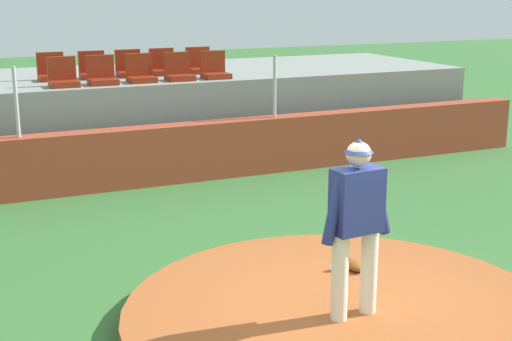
{
  "coord_description": "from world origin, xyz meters",
  "views": [
    {
      "loc": [
        -3.43,
        -5.61,
        3.26
      ],
      "look_at": [
        0.0,
        2.07,
        1.11
      ],
      "focal_mm": 50.92,
      "sensor_mm": 36.0,
      "label": 1
    }
  ],
  "objects": [
    {
      "name": "pitchers_mound",
      "position": [
        0.0,
        0.0,
        0.11
      ],
      "size": [
        4.3,
        4.3,
        0.21
      ],
      "primitive_type": "cylinder",
      "color": "#9F5126",
      "rests_on": "ground_plane"
    },
    {
      "name": "brick_barrier",
      "position": [
        0.0,
        5.9,
        0.49
      ],
      "size": [
        14.62,
        0.4,
        0.99
      ],
      "primitive_type": "cube",
      "color": "#9E3E27",
      "rests_on": "ground_plane"
    },
    {
      "name": "fielding_glove",
      "position": [
        0.63,
        0.79,
        0.27
      ],
      "size": [
        0.23,
        0.32,
        0.11
      ],
      "primitive_type": "ellipsoid",
      "rotation": [
        0.0,
        0.0,
        1.46
      ],
      "color": "brown",
      "rests_on": "pitchers_mound"
    },
    {
      "name": "bleacher_platform",
      "position": [
        0.0,
        8.47,
        0.79
      ],
      "size": [
        13.65,
        3.8,
        1.58
      ],
      "primitive_type": "cube",
      "color": "gray",
      "rests_on": "ground_plane"
    },
    {
      "name": "ground_plane",
      "position": [
        0.0,
        0.0,
        0.0
      ],
      "size": [
        60.0,
        60.0,
        0.0
      ],
      "primitive_type": "plane",
      "color": "#34662F"
    },
    {
      "name": "stadium_chair_0",
      "position": [
        -1.38,
        7.08,
        1.73
      ],
      "size": [
        0.48,
        0.44,
        0.5
      ],
      "rotation": [
        0.0,
        0.0,
        3.14
      ],
      "color": "maroon",
      "rests_on": "bleacher_platform"
    },
    {
      "name": "stadium_chair_6",
      "position": [
        -0.68,
        7.99,
        1.73
      ],
      "size": [
        0.48,
        0.44,
        0.5
      ],
      "rotation": [
        0.0,
        0.0,
        3.14
      ],
      "color": "maroon",
      "rests_on": "bleacher_platform"
    },
    {
      "name": "fence_post_right",
      "position": [
        2.07,
        5.9,
        1.53
      ],
      "size": [
        0.06,
        0.06,
        1.09
      ],
      "primitive_type": "cylinder",
      "color": "silver",
      "rests_on": "brick_barrier"
    },
    {
      "name": "stadium_chair_8",
      "position": [
        0.69,
        8.02,
        1.73
      ],
      "size": [
        0.48,
        0.44,
        0.5
      ],
      "rotation": [
        0.0,
        0.0,
        3.14
      ],
      "color": "maroon",
      "rests_on": "bleacher_platform"
    },
    {
      "name": "baseball",
      "position": [
        0.38,
        0.86,
        0.25
      ],
      "size": [
        0.07,
        0.07,
        0.07
      ],
      "primitive_type": "sphere",
      "color": "white",
      "rests_on": "pitchers_mound"
    },
    {
      "name": "stadium_chair_4",
      "position": [
        1.39,
        7.08,
        1.73
      ],
      "size": [
        0.48,
        0.44,
        0.5
      ],
      "rotation": [
        0.0,
        0.0,
        3.14
      ],
      "color": "maroon",
      "rests_on": "bleacher_platform"
    },
    {
      "name": "pitcher",
      "position": [
        0.01,
        -0.18,
        1.21
      ],
      "size": [
        0.78,
        0.29,
        1.72
      ],
      "rotation": [
        0.0,
        0.0,
        0.08
      ],
      "color": "white",
      "rests_on": "pitchers_mound"
    },
    {
      "name": "stadium_chair_5",
      "position": [
        -1.43,
        8.02,
        1.73
      ],
      "size": [
        0.48,
        0.44,
        0.5
      ],
      "rotation": [
        0.0,
        0.0,
        3.14
      ],
      "color": "maroon",
      "rests_on": "bleacher_platform"
    },
    {
      "name": "stadium_chair_3",
      "position": [
        0.7,
        7.09,
        1.73
      ],
      "size": [
        0.48,
        0.44,
        0.5
      ],
      "rotation": [
        0.0,
        0.0,
        3.14
      ],
      "color": "maroon",
      "rests_on": "bleacher_platform"
    },
    {
      "name": "stadium_chair_2",
      "position": [
        -0.01,
        7.12,
        1.73
      ],
      "size": [
        0.48,
        0.44,
        0.5
      ],
      "rotation": [
        0.0,
        0.0,
        3.14
      ],
      "color": "maroon",
      "rests_on": "bleacher_platform"
    },
    {
      "name": "fence_post_left",
      "position": [
        -2.3,
        5.9,
        1.53
      ],
      "size": [
        0.06,
        0.06,
        1.09
      ],
      "primitive_type": "cylinder",
      "color": "silver",
      "rests_on": "brick_barrier"
    },
    {
      "name": "stadium_chair_1",
      "position": [
        -0.71,
        7.09,
        1.73
      ],
      "size": [
        0.48,
        0.44,
        0.5
      ],
      "rotation": [
        0.0,
        0.0,
        3.14
      ],
      "color": "maroon",
      "rests_on": "bleacher_platform"
    },
    {
      "name": "stadium_chair_7",
      "position": [
        0.01,
        8.0,
        1.73
      ],
      "size": [
        0.48,
        0.44,
        0.5
      ],
      "rotation": [
        0.0,
        0.0,
        3.14
      ],
      "color": "maroon",
      "rests_on": "bleacher_platform"
    },
    {
      "name": "stadium_chair_9",
      "position": [
        1.43,
        8.01,
        1.73
      ],
      "size": [
        0.48,
        0.44,
        0.5
      ],
      "rotation": [
        0.0,
        0.0,
        3.14
      ],
      "color": "maroon",
      "rests_on": "bleacher_platform"
    }
  ]
}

